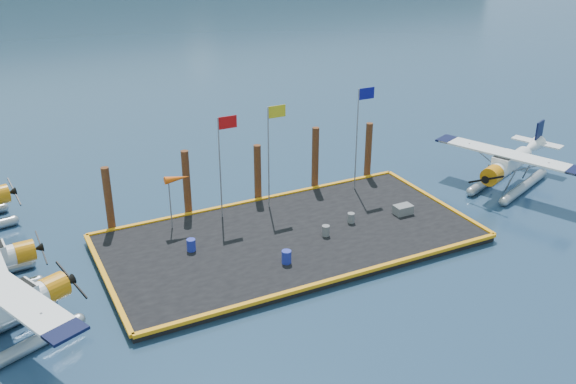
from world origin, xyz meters
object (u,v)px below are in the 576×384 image
object	(u,v)px
piling_4	(368,152)
flagpole_blue	(360,124)
piling_3	(315,160)
drum_3	(286,257)
flagpole_red	(223,152)
crate	(403,210)
piling_0	(109,201)
drum_1	(351,218)
drum_0	(191,245)
windsock	(177,180)
drum_2	(326,231)
flagpole_yellow	(272,142)
piling_2	(258,175)
seaplane_d	(508,167)
seaplane_a	(2,316)
piling_1	(187,185)

from	to	relation	value
piling_4	flagpole_blue	bearing A→B (deg)	-138.42
piling_3	drum_3	bearing A→B (deg)	-127.20
flagpole_red	crate	bearing A→B (deg)	-24.85
crate	piling_0	xyz separation A→B (m)	(-15.59, 5.95, 1.33)
flagpole_blue	piling_3	world-z (taller)	flagpole_blue
flagpole_blue	piling_4	xyz separation A→B (m)	(1.80, 1.60, -2.69)
drum_1	piling_4	xyz separation A→B (m)	(4.72, 5.54, 1.31)
drum_0	flagpole_red	bearing A→B (deg)	43.73
crate	windsock	xyz separation A→B (m)	(-12.12, 4.35, 2.56)
crate	flagpole_red	size ratio (longest dim) A/B	0.18
drum_0	drum_2	size ratio (longest dim) A/B	1.10
flagpole_yellow	piling_2	world-z (taller)	flagpole_yellow
drum_3	drum_0	bearing A→B (deg)	139.02
seaplane_d	piling_4	xyz separation A→B (m)	(-7.34, 5.17, 0.53)
drum_0	drum_1	world-z (taller)	drum_0
flagpole_blue	drum_1	bearing A→B (deg)	-126.48
seaplane_a	piling_0	bearing A→B (deg)	119.64
piling_3	seaplane_d	bearing A→B (deg)	-24.51
flagpole_yellow	seaplane_d	bearing A→B (deg)	-13.28
crate	flagpole_red	world-z (taller)	flagpole_red
seaplane_a	piling_4	bearing A→B (deg)	86.32
flagpole_blue	piling_3	size ratio (longest dim) A/B	1.51
piling_4	windsock	bearing A→B (deg)	-173.25
crate	flagpole_yellow	bearing A→B (deg)	145.77
drum_3	piling_0	xyz separation A→B (m)	(-6.99, 7.92, 1.26)
drum_3	windsock	bearing A→B (deg)	119.07
crate	flagpole_yellow	world-z (taller)	flagpole_yellow
flagpole_yellow	piling_1	distance (m)	5.52
flagpole_red	flagpole_blue	world-z (taller)	flagpole_blue
drum_3	piling_1	bearing A→B (deg)	107.44
drum_2	piling_2	size ratio (longest dim) A/B	0.16
crate	flagpole_red	xyz separation A→B (m)	(-9.39, 4.35, 3.73)
seaplane_d	piling_0	distance (m)	24.89
crate	flagpole_blue	bearing A→B (deg)	95.22
piling_1	piling_3	bearing A→B (deg)	0.00
piling_1	windsock	bearing A→B (deg)	-122.66
drum_1	piling_0	xyz separation A→B (m)	(-12.28, 5.54, 1.31)
drum_1	drum_2	world-z (taller)	drum_2
drum_1	drum_2	xyz separation A→B (m)	(-2.07, -0.73, 0.01)
flagpole_blue	seaplane_d	bearing A→B (deg)	-21.34
drum_3	piling_0	size ratio (longest dim) A/B	0.17
drum_0	piling_4	size ratio (longest dim) A/B	0.16
piling_1	piling_2	xyz separation A→B (m)	(4.50, 0.00, -0.20)
flagpole_red	piling_0	world-z (taller)	flagpole_red
drum_3	crate	xyz separation A→B (m)	(8.61, 1.97, -0.08)
drum_3	piling_1	distance (m)	8.41
seaplane_d	crate	world-z (taller)	seaplane_d
piling_4	crate	bearing A→B (deg)	-103.30
seaplane_a	crate	xyz separation A→B (m)	(21.80, 2.16, -0.82)
seaplane_d	piling_1	size ratio (longest dim) A/B	2.22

